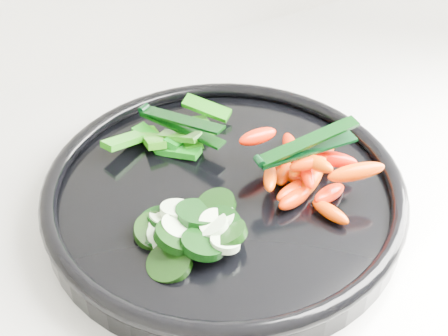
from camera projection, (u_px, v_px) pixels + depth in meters
veggie_tray at (224, 193)px, 0.65m from camera, size 0.49×0.49×0.04m
cucumber_pile at (184, 230)px, 0.59m from camera, size 0.12×0.11×0.04m
carrot_pile at (305, 169)px, 0.64m from camera, size 0.13×0.15×0.06m
pepper_pile at (172, 135)px, 0.70m from camera, size 0.16×0.10×0.04m
tong_carrot at (305, 146)px, 0.62m from camera, size 0.11×0.02×0.02m
tong_pepper at (179, 123)px, 0.69m from camera, size 0.06×0.11×0.02m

